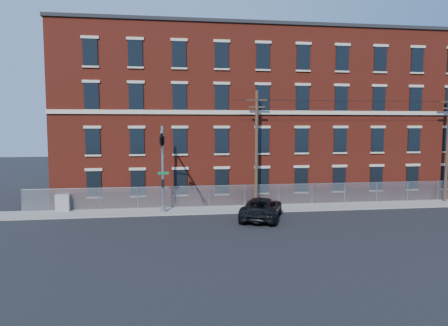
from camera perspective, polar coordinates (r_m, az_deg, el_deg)
ground at (r=30.25m, az=3.07°, el=-8.44°), size 140.00×140.00×0.00m
sidewalk at (r=38.84m, az=19.31°, el=-5.58°), size 65.00×3.00×0.12m
mill_building at (r=46.30m, az=14.50°, el=6.31°), size 55.30×14.32×16.30m
chain_link_fence at (r=39.82m, az=18.49°, el=-3.84°), size 59.06×0.06×1.85m
traffic_signal_mast at (r=31.07m, az=-8.60°, el=1.93°), size 0.90×6.75×7.00m
utility_pole_near at (r=35.33m, az=4.54°, el=2.28°), size 1.80×0.28×10.00m
utility_pole_mid at (r=43.01m, az=28.66°, el=2.18°), size 1.80×0.28×10.00m
pickup_truck at (r=31.75m, az=5.24°, el=-6.27°), size 4.67×6.55×1.66m
utility_cabinet at (r=36.39m, az=-21.53°, el=-5.17°), size 1.11×0.57×1.37m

